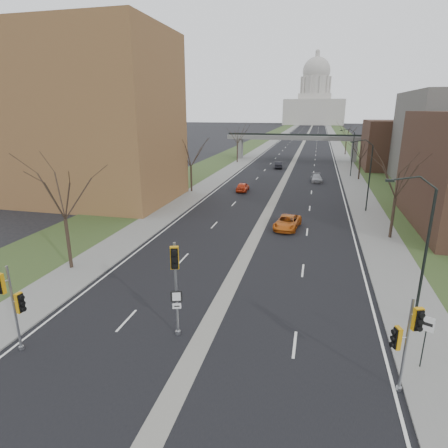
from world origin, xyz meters
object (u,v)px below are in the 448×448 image
at_px(signal_pole_right, 407,334).
at_px(car_left_far, 278,165).
at_px(car_right_near, 287,222).
at_px(signal_pole_median, 175,274).
at_px(car_left_near, 243,187).
at_px(signal_pole_left, 12,298).
at_px(speed_limit_sign, 426,333).
at_px(car_right_mid, 317,178).

xyz_separation_m(signal_pole_right, car_left_far, (-12.29, 66.01, -2.34)).
bearing_deg(car_left_far, car_right_near, 89.33).
distance_m(signal_pole_median, signal_pole_right, 11.24).
relative_size(signal_pole_right, car_left_near, 1.12).
distance_m(signal_pole_left, speed_limit_sign, 20.36).
bearing_deg(signal_pole_median, car_right_mid, 61.94).
distance_m(signal_pole_left, car_right_mid, 55.25).
height_order(signal_pole_right, car_left_near, signal_pole_right).
bearing_deg(signal_pole_right, car_left_near, 89.71).
bearing_deg(car_left_near, car_right_mid, -137.10).
relative_size(car_left_near, car_right_mid, 0.91).
height_order(signal_pole_median, car_left_near, signal_pole_median).
height_order(signal_pole_right, car_left_far, signal_pole_right).
bearing_deg(speed_limit_sign, car_left_far, 126.63).
bearing_deg(car_right_mid, speed_limit_sign, -87.93).
xyz_separation_m(signal_pole_left, speed_limit_sign, (20.01, 3.58, -1.12)).
distance_m(speed_limit_sign, car_right_near, 22.82).
bearing_deg(speed_limit_sign, signal_pole_left, -145.28).
relative_size(signal_pole_median, car_right_near, 1.11).
relative_size(speed_limit_sign, car_left_far, 0.65).
relative_size(car_left_far, car_right_mid, 0.94).
xyz_separation_m(signal_pole_left, car_left_near, (3.49, 42.37, -2.43)).
distance_m(car_left_near, car_right_near, 19.41).
bearing_deg(signal_pole_right, signal_pole_median, 150.68).
height_order(signal_pole_right, car_right_mid, signal_pole_right).
height_order(signal_pole_left, signal_pole_right, signal_pole_left).
relative_size(car_left_near, car_left_far, 0.97).
relative_size(signal_pole_left, speed_limit_sign, 1.73).
relative_size(speed_limit_sign, car_right_near, 0.56).
bearing_deg(signal_pole_left, car_right_near, 71.55).
height_order(speed_limit_sign, car_left_near, speed_limit_sign).
height_order(signal_pole_median, speed_limit_sign, signal_pole_median).
bearing_deg(car_right_mid, signal_pole_median, -102.19).
bearing_deg(signal_pole_median, car_right_near, 58.76).
relative_size(signal_pole_median, car_left_far, 1.29).
bearing_deg(car_left_far, signal_pole_left, 76.68).
bearing_deg(speed_limit_sign, signal_pole_median, -153.75).
distance_m(signal_pole_right, car_right_near, 24.40).
relative_size(signal_pole_median, speed_limit_sign, 2.00).
height_order(signal_pole_left, car_left_far, signal_pole_left).
bearing_deg(car_left_near, speed_limit_sign, 111.47).
height_order(signal_pole_left, car_right_mid, signal_pole_left).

